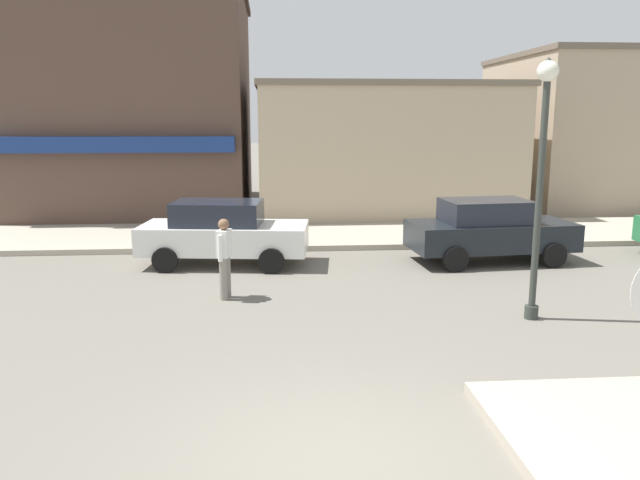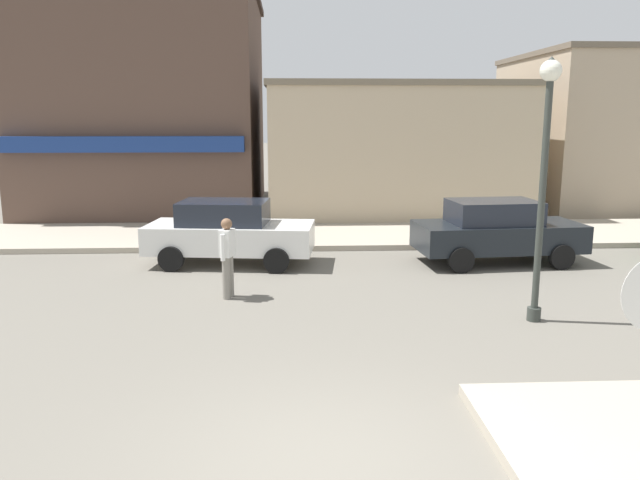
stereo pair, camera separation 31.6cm
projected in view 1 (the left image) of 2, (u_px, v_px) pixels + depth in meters
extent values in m
plane|color=#6B665B|center=(340.00, 465.00, 6.50)|extent=(160.00, 160.00, 0.00)
cube|color=#A89E8C|center=(294.00, 235.00, 18.68)|extent=(80.00, 4.00, 0.15)
cylinder|color=#333833|center=(539.00, 203.00, 10.80)|extent=(0.12, 0.12, 4.20)
cylinder|color=#333833|center=(531.00, 312.00, 11.19)|extent=(0.24, 0.24, 0.24)
sphere|color=white|center=(548.00, 71.00, 10.37)|extent=(0.36, 0.36, 0.36)
cone|color=#333833|center=(549.00, 62.00, 10.34)|extent=(0.32, 0.32, 0.18)
cube|color=white|center=(225.00, 238.00, 15.16)|extent=(4.17, 2.15, 0.66)
cube|color=#1E232D|center=(218.00, 213.00, 15.05)|extent=(2.23, 1.63, 0.56)
cylinder|color=black|center=(279.00, 246.00, 16.02)|extent=(0.62, 0.25, 0.60)
cylinder|color=black|center=(272.00, 261.00, 14.36)|extent=(0.62, 0.25, 0.60)
cylinder|color=black|center=(184.00, 245.00, 16.11)|extent=(0.62, 0.25, 0.60)
cylinder|color=black|center=(165.00, 260.00, 14.45)|extent=(0.62, 0.25, 0.60)
cube|color=black|center=(491.00, 235.00, 15.47)|extent=(4.13, 2.04, 0.66)
cube|color=#1E232D|center=(486.00, 211.00, 15.33)|extent=(2.19, 1.57, 0.56)
cylinder|color=black|center=(520.00, 242.00, 16.57)|extent=(0.61, 0.23, 0.60)
cylinder|color=black|center=(554.00, 255.00, 14.92)|extent=(0.61, 0.23, 0.60)
cylinder|color=black|center=(431.00, 245.00, 16.17)|extent=(0.61, 0.23, 0.60)
cylinder|color=black|center=(455.00, 259.00, 14.52)|extent=(0.61, 0.23, 0.60)
cylinder|color=gray|center=(224.00, 279.00, 12.28)|extent=(0.16, 0.16, 0.85)
cylinder|color=gray|center=(227.00, 277.00, 12.45)|extent=(0.16, 0.16, 0.85)
cube|color=white|center=(224.00, 243.00, 12.23)|extent=(0.31, 0.41, 0.54)
sphere|color=brown|center=(224.00, 224.00, 12.15)|extent=(0.22, 0.22, 0.22)
cylinder|color=white|center=(220.00, 248.00, 12.02)|extent=(0.11, 0.11, 0.52)
cylinder|color=white|center=(228.00, 244.00, 12.46)|extent=(0.11, 0.11, 0.52)
cube|color=brown|center=(142.00, 104.00, 24.14)|extent=(8.06, 9.64, 8.04)
cube|color=navy|center=(112.00, 145.00, 19.54)|extent=(7.66, 0.40, 0.50)
cube|color=tan|center=(379.00, 151.00, 23.55)|extent=(8.97, 7.10, 4.53)
cube|color=#716452|center=(380.00, 87.00, 23.09)|extent=(9.15, 7.24, 0.20)
cube|color=tan|center=(592.00, 133.00, 25.49)|extent=(6.87, 7.64, 5.81)
cube|color=#685B4C|center=(599.00, 57.00, 24.90)|extent=(7.00, 7.79, 0.20)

